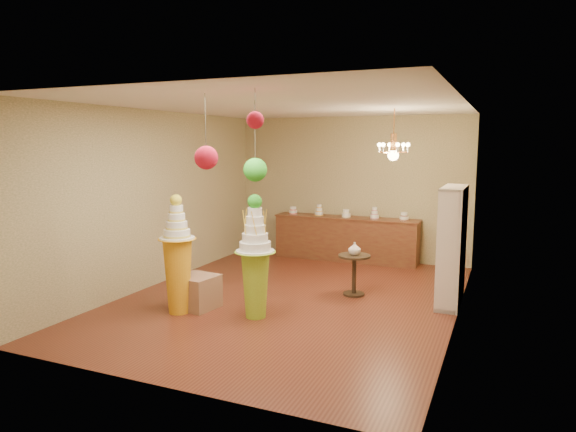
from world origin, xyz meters
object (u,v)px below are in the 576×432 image
at_px(sideboard, 346,238).
at_px(pedestal_green, 255,268).
at_px(pedestal_orange, 178,266).
at_px(round_table, 354,269).

bearing_deg(sideboard, pedestal_green, -91.74).
distance_m(pedestal_green, sideboard, 3.97).
relative_size(pedestal_orange, round_table, 2.60).
xyz_separation_m(sideboard, round_table, (0.86, -2.38, -0.05)).
bearing_deg(round_table, pedestal_orange, -138.65).
xyz_separation_m(pedestal_green, pedestal_orange, (-1.12, -0.26, -0.02)).
xyz_separation_m(pedestal_green, round_table, (0.98, 1.59, -0.29)).
distance_m(pedestal_orange, round_table, 2.81).
bearing_deg(pedestal_orange, round_table, 41.35).
bearing_deg(pedestal_green, round_table, 58.30).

